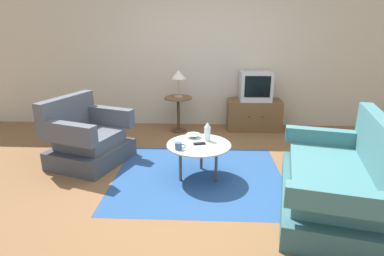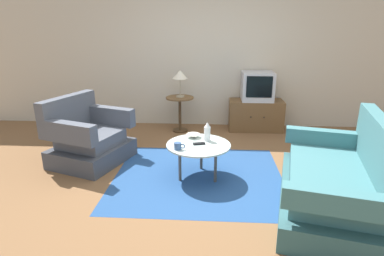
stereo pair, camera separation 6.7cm
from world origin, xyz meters
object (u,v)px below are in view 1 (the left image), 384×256
(tv_remote_dark, at_px, (199,144))
(table_lamp, at_px, (178,75))
(coffee_table, at_px, (199,147))
(couch, at_px, (338,183))
(bowl, at_px, (193,136))
(television, at_px, (255,86))
(side_table, at_px, (178,107))
(mug, at_px, (179,146))
(tv_stand, at_px, (254,115))
(armchair, at_px, (87,140))
(vase, at_px, (207,132))

(tv_remote_dark, bearing_deg, table_lamp, -92.43)
(coffee_table, distance_m, table_lamp, 1.90)
(couch, relative_size, bowl, 10.47)
(tv_remote_dark, bearing_deg, couch, 140.30)
(television, distance_m, tv_remote_dark, 2.17)
(television, distance_m, table_lamp, 1.35)
(side_table, xyz_separation_m, bowl, (0.32, -1.53, 0.02))
(side_table, distance_m, mug, 1.95)
(tv_stand, bearing_deg, side_table, -172.97)
(side_table, bearing_deg, armchair, -129.42)
(armchair, distance_m, tv_remote_dark, 1.58)
(side_table, height_order, television, television)
(vase, height_order, tv_remote_dark, vase)
(table_lamp, bearing_deg, tv_stand, 6.79)
(coffee_table, xyz_separation_m, tv_stand, (0.93, 1.92, -0.13))
(mug, distance_m, bowl, 0.44)
(television, distance_m, bowl, 2.01)
(side_table, distance_m, tv_stand, 1.35)
(armchair, relative_size, couch, 0.64)
(mug, bearing_deg, side_table, 95.09)
(vase, bearing_deg, tv_remote_dark, -125.39)
(armchair, distance_m, vase, 1.65)
(side_table, distance_m, table_lamp, 0.54)
(couch, height_order, side_table, couch)
(side_table, xyz_separation_m, tv_stand, (1.33, 0.16, -0.17))
(armchair, height_order, side_table, armchair)
(armchair, bearing_deg, coffee_table, 94.68)
(side_table, distance_m, tv_remote_dark, 1.81)
(armchair, height_order, couch, couch)
(coffee_table, bearing_deg, armchair, 165.24)
(mug, bearing_deg, tv_remote_dark, 37.25)
(tv_stand, height_order, television, television)
(armchair, bearing_deg, bowl, 102.57)
(armchair, relative_size, mug, 9.33)
(mug, bearing_deg, vase, 43.46)
(coffee_table, xyz_separation_m, bowl, (-0.08, 0.23, 0.06))
(armchair, distance_m, mug, 1.42)
(coffee_table, xyz_separation_m, table_lamp, (-0.39, 1.76, 0.59))
(table_lamp, distance_m, vase, 1.76)
(couch, bearing_deg, television, 23.84)
(couch, distance_m, bowl, 1.72)
(coffee_table, height_order, table_lamp, table_lamp)
(table_lamp, bearing_deg, mug, -85.18)
(tv_stand, relative_size, bowl, 5.32)
(television, bearing_deg, mug, -118.69)
(armchair, height_order, tv_remote_dark, armchair)
(vase, relative_size, mug, 1.90)
(tv_stand, xyz_separation_m, tv_remote_dark, (-0.93, -1.93, 0.17))
(couch, xyz_separation_m, tv_remote_dark, (-1.39, 0.64, 0.15))
(side_table, distance_m, bowl, 1.56)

